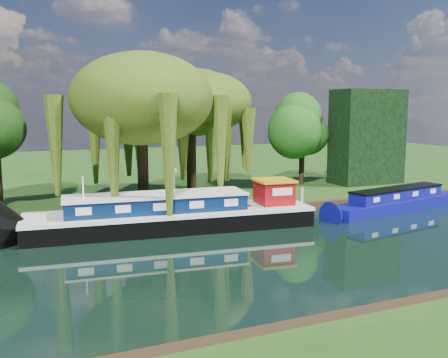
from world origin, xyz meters
name	(u,v)px	position (x,y,z in m)	size (l,w,h in m)	color
ground	(235,257)	(0.00, 0.00, 0.00)	(120.00, 120.00, 0.00)	black
far_bank	(103,170)	(0.00, 34.00, 0.23)	(120.00, 52.00, 0.45)	#153A10
dutch_barge	(175,215)	(-0.86, 6.30, 0.85)	(16.50, 5.33, 3.42)	black
narrowboat	(397,202)	(14.62, 5.40, 0.59)	(11.55, 3.92, 1.66)	navy
red_dinghy	(40,240)	(-8.10, 6.89, 0.00)	(2.58, 3.61, 0.75)	maroon
willow_left	(141,101)	(-1.55, 10.57, 7.28)	(7.85, 7.85, 9.41)	black
willow_right	(191,112)	(2.92, 13.86, 6.62)	(6.94, 6.94, 8.45)	black
tree_far_right	(302,130)	(13.58, 15.73, 5.03)	(4.06, 4.06, 6.64)	black
conifer_hedge	(367,137)	(19.00, 14.00, 4.45)	(6.00, 3.00, 8.00)	black
lamppost	(174,177)	(0.50, 10.50, 2.42)	(0.36, 0.36, 2.56)	silver
mooring_posts	(170,206)	(-0.50, 8.40, 0.95)	(19.16, 0.16, 1.00)	silver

